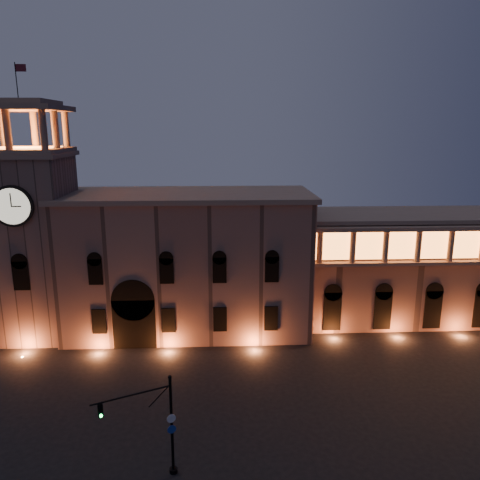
{
  "coord_description": "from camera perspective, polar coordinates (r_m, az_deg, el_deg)",
  "views": [
    {
      "loc": [
        2.07,
        -35.06,
        25.4
      ],
      "look_at": [
        4.34,
        16.0,
        13.01
      ],
      "focal_mm": 35.0,
      "sensor_mm": 36.0,
      "label": 1
    }
  ],
  "objects": [
    {
      "name": "ground",
      "position": [
        43.34,
        -5.19,
        -22.31
      ],
      "size": [
        160.0,
        160.0,
        0.0
      ],
      "primitive_type": "plane",
      "color": "black",
      "rests_on": "ground"
    },
    {
      "name": "clock_tower",
      "position": [
        61.77,
        -23.91,
        0.38
      ],
      "size": [
        9.8,
        9.8,
        32.4
      ],
      "color": "#78594E",
      "rests_on": "ground"
    },
    {
      "name": "government_building",
      "position": [
        59.51,
        -6.45,
        -2.69
      ],
      "size": [
        30.8,
        12.8,
        17.6
      ],
      "color": "#78594E",
      "rests_on": "ground"
    },
    {
      "name": "colonnade_wing",
      "position": [
        68.56,
        23.48,
        -2.81
      ],
      "size": [
        40.6,
        11.5,
        14.5
      ],
      "color": "brown",
      "rests_on": "ground"
    },
    {
      "name": "traffic_light",
      "position": [
        36.96,
        -9.91,
        -21.47
      ],
      "size": [
        5.51,
        2.62,
        8.14
      ],
      "rotation": [
        0.0,
        0.0,
        0.41
      ],
      "color": "black",
      "rests_on": "ground"
    }
  ]
}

